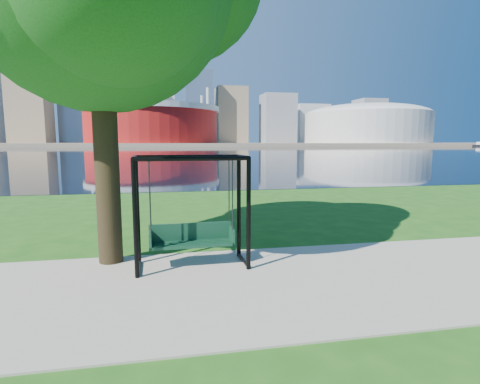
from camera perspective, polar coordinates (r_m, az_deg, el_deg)
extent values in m
plane|color=#1E5114|center=(7.02, -1.90, -12.65)|extent=(900.00, 900.00, 0.00)
cube|color=#9E937F|center=(6.55, -1.19, -14.02)|extent=(120.00, 4.00, 0.03)
cube|color=black|center=(108.53, -10.45, 6.17)|extent=(900.00, 180.00, 0.02)
cube|color=#937F60|center=(312.51, -10.83, 7.18)|extent=(900.00, 228.00, 2.00)
cylinder|color=maroon|center=(241.90, -13.25, 9.88)|extent=(80.00, 80.00, 22.00)
cylinder|color=silver|center=(242.50, -13.32, 12.12)|extent=(83.00, 83.00, 3.00)
cylinder|color=silver|center=(262.06, -5.78, 10.94)|extent=(2.00, 2.00, 32.00)
cylinder|color=silver|center=(264.31, -20.39, 10.48)|extent=(2.00, 2.00, 32.00)
cylinder|color=silver|center=(226.95, -21.96, 10.97)|extent=(2.00, 2.00, 32.00)
cylinder|color=silver|center=(224.33, -4.88, 11.53)|extent=(2.00, 2.00, 32.00)
cylinder|color=beige|center=(277.34, 18.69, 9.16)|extent=(84.00, 84.00, 20.00)
ellipsoid|color=beige|center=(277.80, 18.77, 11.01)|extent=(84.00, 84.00, 15.12)
cube|color=#998466|center=(325.02, -29.55, 14.32)|extent=(26.00, 26.00, 88.00)
cube|color=slate|center=(341.86, -23.29, 14.89)|extent=(30.00, 24.00, 95.00)
cube|color=gray|center=(315.94, -18.49, 13.66)|extent=(24.00, 24.00, 72.00)
cube|color=silver|center=(343.91, -12.74, 14.00)|extent=(32.00, 28.00, 80.00)
cube|color=slate|center=(318.85, -6.36, 12.67)|extent=(22.00, 22.00, 58.00)
cube|color=#998466|center=(337.03, -1.37, 11.58)|extent=(26.00, 26.00, 48.00)
cube|color=gray|center=(336.17, 5.79, 11.04)|extent=(28.00, 24.00, 42.00)
cube|color=silver|center=(372.66, 10.66, 10.15)|extent=(30.00, 26.00, 36.00)
cube|color=gray|center=(376.29, 19.02, 10.15)|extent=(24.00, 24.00, 40.00)
cube|color=#998466|center=(409.82, 22.85, 9.16)|extent=(26.00, 26.00, 32.00)
sphere|color=#998466|center=(334.72, -30.12, 22.38)|extent=(10.00, 10.00, 10.00)
cylinder|color=black|center=(6.81, -15.67, -4.19)|extent=(0.09, 0.09, 2.14)
cylinder|color=black|center=(7.01, 1.32, -3.58)|extent=(0.09, 0.09, 2.14)
cylinder|color=black|center=(7.63, -15.36, -2.93)|extent=(0.09, 0.09, 2.14)
cylinder|color=black|center=(7.81, -0.18, -2.42)|extent=(0.09, 0.09, 2.14)
cylinder|color=black|center=(6.70, -7.20, 5.07)|extent=(2.05, 0.15, 0.08)
cylinder|color=black|center=(7.54, -7.83, 5.33)|extent=(2.05, 0.15, 0.08)
cylinder|color=black|center=(7.10, -15.81, 4.98)|extent=(0.11, 0.84, 0.08)
cylinder|color=black|center=(7.47, -15.23, -11.03)|extent=(0.09, 0.84, 0.07)
cylinder|color=black|center=(7.29, 0.54, 5.33)|extent=(0.11, 0.84, 0.08)
cylinder|color=black|center=(7.65, 0.52, -10.32)|extent=(0.09, 0.84, 0.07)
cube|color=black|center=(7.38, -7.31, -7.89)|extent=(1.64, 0.47, 0.06)
cube|color=black|center=(7.50, -7.47, -6.02)|extent=(1.63, 0.10, 0.35)
cube|color=black|center=(7.32, -13.51, -7.12)|extent=(0.06, 0.42, 0.32)
cube|color=black|center=(7.46, -1.26, -6.63)|extent=(0.06, 0.42, 0.32)
cylinder|color=#2F2F34|center=(6.99, -13.58, -0.92)|extent=(0.02, 0.02, 1.35)
cylinder|color=#2F2F34|center=(7.13, -1.15, -0.54)|extent=(0.02, 0.02, 1.35)
cylinder|color=#2F2F34|center=(7.33, -13.54, -0.53)|extent=(0.02, 0.02, 1.35)
cylinder|color=#2F2F34|center=(7.46, -1.68, -0.18)|extent=(0.02, 0.02, 1.35)
cylinder|color=black|center=(7.79, -19.75, 6.53)|extent=(0.47, 0.47, 4.69)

